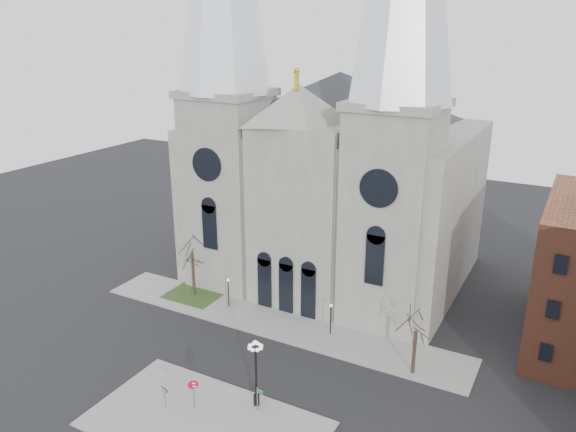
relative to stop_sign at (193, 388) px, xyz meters
The scene contains 13 objects.
ground 4.57m from the stop_sign, 106.95° to the left, with size 160.00×160.00×0.00m, color black.
sidewalk_near 2.87m from the stop_sign, 30.94° to the right, with size 18.00×10.00×0.14m, color gray.
sidewalk_far 15.09m from the stop_sign, 94.58° to the left, with size 40.00×6.00×0.14m, color gray.
grass_patch 20.14m from the stop_sign, 127.46° to the left, with size 6.00×5.00×0.18m, color #30451D.
cathedral 31.45m from the stop_sign, 92.55° to the left, with size 33.00×26.66×54.00m.
tree_left 20.36m from the stop_sign, 127.46° to the left, with size 3.20×3.20×7.50m.
tree_right 19.06m from the stop_sign, 43.10° to the left, with size 3.20×3.20×6.00m.
ped_lamp_left 17.02m from the stop_sign, 115.01° to the left, with size 0.32×0.32×3.26m.
ped_lamp_right 16.15m from the stop_sign, 72.69° to the left, with size 0.32×0.32×3.26m.
stop_sign is the anchor object (origin of this frame).
globe_lamp 5.23m from the stop_sign, 33.33° to the left, with size 1.37×1.37×5.85m.
one_way_sign 2.41m from the stop_sign, 154.56° to the right, with size 0.81×0.17×1.85m.
street_name_sign 5.12m from the stop_sign, 25.33° to the left, with size 0.66×0.12×2.07m.
Camera 1 is at (25.43, -33.06, 28.88)m, focal length 35.00 mm.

